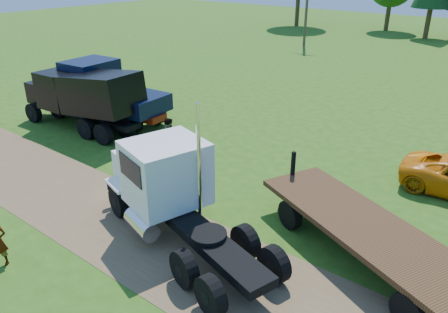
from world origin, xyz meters
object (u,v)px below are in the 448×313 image
Objects in this scene: white_semi_tractor at (167,187)px; navy_truck at (101,91)px; black_dump_truck at (84,95)px; flatbed_trailer at (369,235)px.

white_semi_tractor is 12.22m from navy_truck.
white_semi_tractor reaches higher than black_dump_truck.
black_dump_truck is 0.95× the size of flatbed_trailer.
white_semi_tractor is 11.27m from black_dump_truck.
flatbed_trailer is at bearing -14.76° from navy_truck.
navy_truck is (-0.40, 1.40, -0.17)m from black_dump_truck.
flatbed_trailer is at bearing -9.23° from black_dump_truck.
black_dump_truck is 1.01× the size of navy_truck.
white_semi_tractor reaches higher than flatbed_trailer.
black_dump_truck is at bearing -78.37° from navy_truck.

